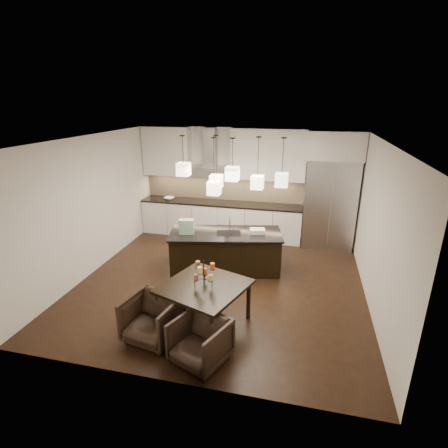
% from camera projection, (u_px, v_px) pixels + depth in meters
% --- Properties ---
extents(floor, '(5.50, 5.50, 0.02)m').
position_uv_depth(floor, '(222.00, 281.00, 7.06)').
color(floor, black).
rests_on(floor, ground).
extents(ceiling, '(5.50, 5.50, 0.02)m').
position_uv_depth(ceiling, '(221.00, 139.00, 6.11)').
color(ceiling, white).
rests_on(ceiling, wall_back).
extents(wall_back, '(5.50, 0.02, 2.80)m').
position_uv_depth(wall_back, '(247.00, 183.00, 9.11)').
color(wall_back, silver).
rests_on(wall_back, ground).
extents(wall_front, '(5.50, 0.02, 2.80)m').
position_uv_depth(wall_front, '(165.00, 288.00, 4.06)').
color(wall_front, silver).
rests_on(wall_front, ground).
extents(wall_left, '(0.02, 5.50, 2.80)m').
position_uv_depth(wall_left, '(91.00, 205.00, 7.18)').
color(wall_left, silver).
rests_on(wall_left, ground).
extents(wall_right, '(0.02, 5.50, 2.80)m').
position_uv_depth(wall_right, '(378.00, 227.00, 5.98)').
color(wall_right, silver).
rests_on(wall_right, ground).
extents(refrigerator, '(1.20, 0.72, 2.15)m').
position_uv_depth(refrigerator, '(329.00, 204.00, 8.42)').
color(refrigerator, '#B7B7BA').
rests_on(refrigerator, floor).
extents(fridge_panel, '(1.26, 0.72, 0.65)m').
position_uv_depth(fridge_panel, '(336.00, 145.00, 7.94)').
color(fridge_panel, silver).
rests_on(fridge_panel, refrigerator).
extents(lower_cabinets, '(4.21, 0.62, 0.88)m').
position_uv_depth(lower_cabinets, '(220.00, 220.00, 9.27)').
color(lower_cabinets, silver).
rests_on(lower_cabinets, floor).
extents(countertop, '(4.21, 0.66, 0.04)m').
position_uv_depth(countertop, '(220.00, 203.00, 9.11)').
color(countertop, black).
rests_on(countertop, lower_cabinets).
extents(backsplash, '(4.21, 0.02, 0.63)m').
position_uv_depth(backsplash, '(223.00, 188.00, 9.27)').
color(backsplash, tan).
rests_on(backsplash, countertop).
extents(upper_cab_left, '(1.25, 0.35, 1.25)m').
position_uv_depth(upper_cab_left, '(167.00, 151.00, 9.13)').
color(upper_cab_left, silver).
rests_on(upper_cab_left, wall_back).
extents(upper_cab_right, '(1.85, 0.35, 1.25)m').
position_uv_depth(upper_cab_right, '(268.00, 155.00, 8.55)').
color(upper_cab_right, silver).
rests_on(upper_cab_right, wall_back).
extents(hood_canopy, '(0.90, 0.52, 0.24)m').
position_uv_depth(hood_canopy, '(209.00, 171.00, 8.95)').
color(hood_canopy, '#B7B7BA').
rests_on(hood_canopy, wall_back).
extents(hood_chimney, '(0.30, 0.28, 0.96)m').
position_uv_depth(hood_chimney, '(210.00, 147.00, 8.84)').
color(hood_chimney, '#B7B7BA').
rests_on(hood_chimney, hood_canopy).
extents(fruit_bowl, '(0.30, 0.30, 0.06)m').
position_uv_depth(fruit_bowl, '(169.00, 198.00, 9.35)').
color(fruit_bowl, silver).
rests_on(fruit_bowl, countertop).
extents(island_body, '(2.39, 1.35, 0.79)m').
position_uv_depth(island_body, '(225.00, 252.00, 7.43)').
color(island_body, black).
rests_on(island_body, floor).
extents(island_top, '(2.48, 1.44, 0.04)m').
position_uv_depth(island_top, '(225.00, 234.00, 7.29)').
color(island_top, black).
rests_on(island_top, island_body).
extents(faucet, '(0.13, 0.23, 0.34)m').
position_uv_depth(faucet, '(230.00, 224.00, 7.31)').
color(faucet, silver).
rests_on(faucet, island_top).
extents(tote_bag, '(0.33, 0.22, 0.31)m').
position_uv_depth(tote_bag, '(187.00, 227.00, 7.20)').
color(tote_bag, '#1A6046').
rests_on(tote_bag, island_top).
extents(food_container, '(0.34, 0.28, 0.09)m').
position_uv_depth(food_container, '(257.00, 231.00, 7.26)').
color(food_container, silver).
rests_on(food_container, island_top).
extents(dining_table, '(1.53, 1.53, 0.72)m').
position_uv_depth(dining_table, '(204.00, 305.00, 5.59)').
color(dining_table, black).
rests_on(dining_table, floor).
extents(candelabra, '(0.44, 0.44, 0.42)m').
position_uv_depth(candelabra, '(204.00, 273.00, 5.39)').
color(candelabra, black).
rests_on(candelabra, dining_table).
extents(candle_a, '(0.09, 0.09, 0.10)m').
position_uv_depth(candle_a, '(211.00, 278.00, 5.34)').
color(candle_a, '#F4DA95').
rests_on(candle_a, candelabra).
extents(candle_b, '(0.09, 0.09, 0.10)m').
position_uv_depth(candle_b, '(205.00, 271.00, 5.53)').
color(candle_b, '#CE5A24').
rests_on(candle_b, candelabra).
extents(candle_c, '(0.09, 0.09, 0.10)m').
position_uv_depth(candle_c, '(196.00, 277.00, 5.35)').
color(candle_c, '#9B5239').
rests_on(candle_c, candelabra).
extents(candle_d, '(0.09, 0.09, 0.10)m').
position_uv_depth(candle_d, '(212.00, 266.00, 5.37)').
color(candle_d, '#CE5A24').
rests_on(candle_d, candelabra).
extents(candle_e, '(0.09, 0.09, 0.10)m').
position_uv_depth(candle_e, '(198.00, 264.00, 5.44)').
color(candle_e, '#9B5239').
rests_on(candle_e, candelabra).
extents(candle_f, '(0.09, 0.09, 0.10)m').
position_uv_depth(candle_f, '(200.00, 270.00, 5.25)').
color(candle_f, '#F4DA95').
rests_on(candle_f, candelabra).
extents(armchair_left, '(0.88, 0.89, 0.70)m').
position_uv_depth(armchair_left, '(153.00, 319.00, 5.25)').
color(armchair_left, black).
rests_on(armchair_left, floor).
extents(armchair_right, '(0.91, 0.92, 0.65)m').
position_uv_depth(armchair_right, '(200.00, 341.00, 4.80)').
color(armchair_right, black).
rests_on(armchair_right, floor).
extents(pendant_a, '(0.24, 0.24, 0.26)m').
position_uv_depth(pendant_a, '(184.00, 169.00, 7.02)').
color(pendant_a, white).
rests_on(pendant_a, ceiling).
extents(pendant_b, '(0.24, 0.24, 0.26)m').
position_uv_depth(pendant_b, '(216.00, 181.00, 7.14)').
color(pendant_b, white).
rests_on(pendant_b, ceiling).
extents(pendant_c, '(0.24, 0.24, 0.26)m').
position_uv_depth(pendant_c, '(232.00, 174.00, 6.59)').
color(pendant_c, white).
rests_on(pendant_c, ceiling).
extents(pendant_d, '(0.24, 0.24, 0.26)m').
position_uv_depth(pendant_d, '(257.00, 182.00, 6.87)').
color(pendant_d, white).
rests_on(pendant_d, ceiling).
extents(pendant_e, '(0.24, 0.24, 0.26)m').
position_uv_depth(pendant_e, '(282.00, 180.00, 6.67)').
color(pendant_e, white).
rests_on(pendant_e, ceiling).
extents(pendant_f, '(0.24, 0.24, 0.26)m').
position_uv_depth(pendant_f, '(214.00, 188.00, 6.80)').
color(pendant_f, white).
rests_on(pendant_f, ceiling).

